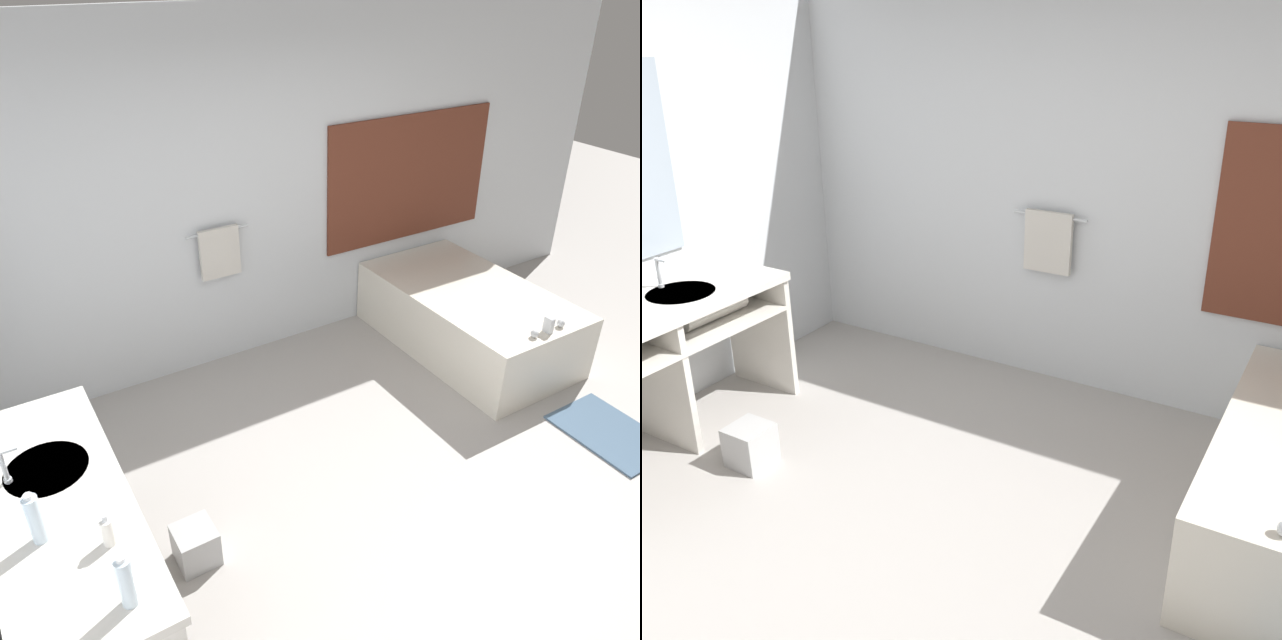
{
  "view_description": "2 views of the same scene",
  "coord_description": "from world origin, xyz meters",
  "views": [
    {
      "loc": [
        -1.92,
        -1.97,
        2.96
      ],
      "look_at": [
        -0.1,
        1.0,
        0.9
      ],
      "focal_mm": 35.0,
      "sensor_mm": 36.0,
      "label": 1
    },
    {
      "loc": [
        1.43,
        -1.93,
        2.33
      ],
      "look_at": [
        -0.29,
        1.02,
        0.86
      ],
      "focal_mm": 40.0,
      "sensor_mm": 36.0,
      "label": 2
    }
  ],
  "objects": [
    {
      "name": "sink_faucet",
      "position": [
        -2.05,
        0.56,
        0.95
      ],
      "size": [
        0.09,
        0.04,
        0.18
      ],
      "color": "silver",
      "rests_on": "vanity_counter"
    },
    {
      "name": "waste_bin",
      "position": [
        -1.29,
        0.39,
        0.12
      ],
      "size": [
        0.22,
        0.22,
        0.23
      ],
      "color": "#B2B2B2",
      "rests_on": "ground_plane"
    },
    {
      "name": "ground_plane",
      "position": [
        0.0,
        0.0,
        0.0
      ],
      "size": [
        16.0,
        16.0,
        0.0
      ],
      "primitive_type": "plane",
      "color": "#A8A39E",
      "rests_on": "ground"
    },
    {
      "name": "wall_back_with_blinds",
      "position": [
        0.05,
        2.23,
        1.35
      ],
      "size": [
        7.4,
        0.13,
        2.7
      ],
      "color": "silver",
      "rests_on": "ground_plane"
    },
    {
      "name": "vanity_counter",
      "position": [
        -1.88,
        0.34,
        0.64
      ],
      "size": [
        0.6,
        1.65,
        0.86
      ],
      "color": "silver",
      "rests_on": "ground_plane"
    }
  ]
}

